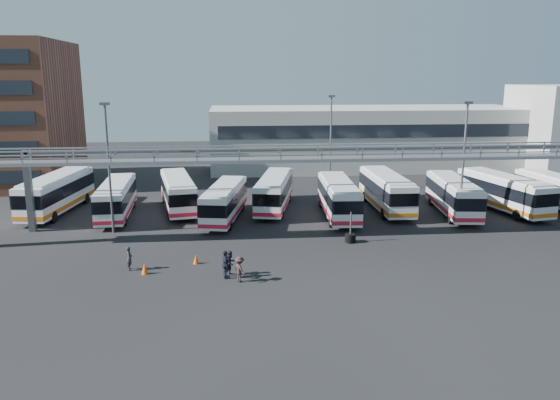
{
  "coord_description": "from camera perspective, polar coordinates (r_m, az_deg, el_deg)",
  "views": [
    {
      "loc": [
        -6.75,
        -34.73,
        12.16
      ],
      "look_at": [
        -2.89,
        6.0,
        2.82
      ],
      "focal_mm": 35.0,
      "sensor_mm": 36.0,
      "label": 1
    }
  ],
  "objects": [
    {
      "name": "warehouse",
      "position": [
        75.55,
        9.05,
        6.49
      ],
      "size": [
        42.0,
        14.0,
        8.0
      ],
      "primitive_type": "cube",
      "color": "#9E9E99",
      "rests_on": "ground"
    },
    {
      "name": "bus_5",
      "position": [
        48.12,
        6.11,
        0.34
      ],
      "size": [
        3.02,
        10.76,
        3.23
      ],
      "rotation": [
        0.0,
        0.0,
        -0.05
      ],
      "color": "silver",
      "rests_on": "ground"
    },
    {
      "name": "bus_8",
      "position": [
        54.02,
        22.29,
        0.86
      ],
      "size": [
        4.54,
        11.16,
        3.3
      ],
      "rotation": [
        0.0,
        0.0,
        0.19
      ],
      "color": "silver",
      "rests_on": "ground"
    },
    {
      "name": "bus_9",
      "position": [
        57.01,
        27.04,
        0.88
      ],
      "size": [
        3.32,
        10.42,
        3.11
      ],
      "rotation": [
        0.0,
        0.0,
        0.09
      ],
      "color": "silver",
      "rests_on": "ground"
    },
    {
      "name": "bus_0",
      "position": [
        53.27,
        -22.29,
        0.78
      ],
      "size": [
        4.08,
        11.56,
        3.44
      ],
      "rotation": [
        0.0,
        0.0,
        -0.13
      ],
      "color": "silver",
      "rests_on": "ground"
    },
    {
      "name": "bus_1",
      "position": [
        49.96,
        -16.73,
        0.24
      ],
      "size": [
        2.91,
        10.33,
        3.1
      ],
      "rotation": [
        0.0,
        0.0,
        0.05
      ],
      "color": "silver",
      "rests_on": "ground"
    },
    {
      "name": "bus_3",
      "position": [
        47.03,
        -5.82,
        -0.07
      ],
      "size": [
        4.16,
        10.32,
        3.05
      ],
      "rotation": [
        0.0,
        0.0,
        -0.19
      ],
      "color": "silver",
      "rests_on": "ground"
    },
    {
      "name": "tire_stack",
      "position": [
        41.13,
        7.36,
        -3.88
      ],
      "size": [
        0.82,
        0.82,
        2.33
      ],
      "color": "black",
      "rests_on": "ground"
    },
    {
      "name": "bus_7",
      "position": [
        51.16,
        17.63,
        0.53
      ],
      "size": [
        3.74,
        10.77,
        3.2
      ],
      "rotation": [
        0.0,
        0.0,
        -0.13
      ],
      "color": "silver",
      "rests_on": "ground"
    },
    {
      "name": "ground",
      "position": [
        37.41,
        5.31,
        -6.17
      ],
      "size": [
        140.0,
        140.0,
        0.0
      ],
      "primitive_type": "plane",
      "color": "black",
      "rests_on": "ground"
    },
    {
      "name": "pedestrian_c",
      "position": [
        33.15,
        -4.23,
        -7.23
      ],
      "size": [
        1.03,
        1.18,
        1.59
      ],
      "primitive_type": "imported",
      "rotation": [
        0.0,
        0.0,
        2.1
      ],
      "color": "#2F201F",
      "rests_on": "ground"
    },
    {
      "name": "cone_left",
      "position": [
        35.49,
        -13.95,
        -6.96
      ],
      "size": [
        0.47,
        0.47,
        0.71
      ],
      "primitive_type": "cone",
      "rotation": [
        0.0,
        0.0,
        -0.05
      ],
      "color": "#E24F0C",
      "rests_on": "ground"
    },
    {
      "name": "pedestrian_a",
      "position": [
        36.31,
        -15.47,
        -5.89
      ],
      "size": [
        0.4,
        0.59,
        1.57
      ],
      "primitive_type": "imported",
      "rotation": [
        0.0,
        0.0,
        1.62
      ],
      "color": "#21222A",
      "rests_on": "ground"
    },
    {
      "name": "bus_6",
      "position": [
        51.32,
        11.03,
        1.03
      ],
      "size": [
        2.66,
        11.03,
        3.34
      ],
      "rotation": [
        0.0,
        0.0,
        -0.01
      ],
      "color": "silver",
      "rests_on": "ground"
    },
    {
      "name": "cone_right",
      "position": [
        36.71,
        -8.77,
        -6.13
      ],
      "size": [
        0.45,
        0.45,
        0.62
      ],
      "primitive_type": "cone",
      "rotation": [
        0.0,
        0.0,
        -0.17
      ],
      "color": "#E24F0C",
      "rests_on": "ground"
    },
    {
      "name": "bus_4",
      "position": [
        50.43,
        -0.61,
        0.96
      ],
      "size": [
        4.53,
        10.77,
        3.19
      ],
      "rotation": [
        0.0,
        0.0,
        -0.21
      ],
      "color": "silver",
      "rests_on": "ground"
    },
    {
      "name": "light_pole_back",
      "position": [
        58.09,
        5.32,
        6.44
      ],
      "size": [
        0.7,
        0.35,
        10.21
      ],
      "color": "#4C4F54",
      "rests_on": "ground"
    },
    {
      "name": "pedestrian_d",
      "position": [
        33.72,
        -5.74,
        -6.73
      ],
      "size": [
        0.62,
        1.11,
        1.79
      ],
      "primitive_type": "imported",
      "rotation": [
        0.0,
        0.0,
        1.76
      ],
      "color": "#191F2E",
      "rests_on": "ground"
    },
    {
      "name": "bus_2",
      "position": [
        51.08,
        -10.63,
        0.88
      ],
      "size": [
        4.24,
        10.73,
        3.18
      ],
      "rotation": [
        0.0,
        0.0,
        0.18
      ],
      "color": "silver",
      "rests_on": "ground"
    },
    {
      "name": "gantry",
      "position": [
        41.69,
        3.98,
        3.64
      ],
      "size": [
        51.4,
        5.15,
        7.1
      ],
      "color": "gray",
      "rests_on": "ground"
    },
    {
      "name": "light_pole_left",
      "position": [
        44.19,
        -17.48,
        3.89
      ],
      "size": [
        0.7,
        0.35,
        10.21
      ],
      "color": "#4C4F54",
      "rests_on": "ground"
    },
    {
      "name": "light_pole_mid",
      "position": [
        46.19,
        18.64,
        4.18
      ],
      "size": [
        0.7,
        0.35,
        10.21
      ],
      "color": "#4C4F54",
      "rests_on": "ground"
    },
    {
      "name": "pedestrian_b",
      "position": [
        34.27,
        -5.2,
        -6.57
      ],
      "size": [
        0.95,
        0.97,
        1.58
      ],
      "primitive_type": "imported",
      "rotation": [
        0.0,
        0.0,
        0.9
      ],
      "color": "#241D29",
      "rests_on": "ground"
    }
  ]
}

